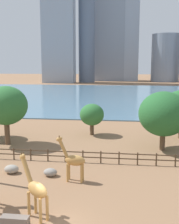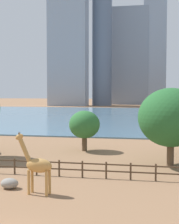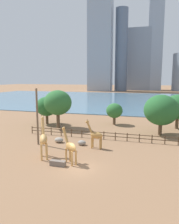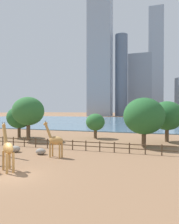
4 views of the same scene
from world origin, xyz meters
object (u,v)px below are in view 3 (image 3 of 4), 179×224
Objects in this scene: giraffe_tall at (95,135)px; boulder_near_fence at (59,140)px; giraffe_young at (43,139)px; tree_left_small at (47,106)px; utility_pole at (37,117)px; tree_right_small at (161,110)px; tree_left_large at (58,103)px; tree_center_broad at (114,111)px; feeding_trough at (58,163)px; boulder_by_pole at (82,143)px; giraffe_companion at (70,146)px; tree_right_tall at (178,107)px.

boulder_near_fence is (-6.11, 1.08, -1.51)m from giraffe_tall.
giraffe_young is at bearing 51.09° from giraffe_tall.
utility_pole is at bearing -67.63° from tree_left_small.
tree_right_small is (23.16, -2.78, 0.60)m from tree_left_small.
giraffe_tall is at bearing -44.64° from tree_left_large.
giraffe_young reaches higher than tree_center_broad.
tree_center_broad is at bearing -83.07° from giraffe_tall.
tree_center_broad is at bearing -43.16° from giraffe_young.
tree_left_large is at bearing 114.44° from feeding_trough.
boulder_near_fence is 11.15m from tree_left_large.
feeding_trough is (-0.16, -8.05, -0.06)m from boulder_by_pole.
tree_left_large is 1.06× the size of tree_right_small.
boulder_near_fence is at bearing -110.72° from tree_center_broad.
tree_left_small is (-14.28, 13.00, 1.86)m from giraffe_tall.
feeding_trough is at bearing -123.06° from tree_right_small.
tree_left_large is 12.05m from tree_center_broad.
boulder_by_pole is at bearing -140.03° from tree_right_small.
giraffe_companion is 2.31m from feeding_trough.
giraffe_young is at bearing -132.36° from tree_right_small.
tree_right_tall is at bearing 57.96° from feeding_trough.
tree_left_small is (-11.81, 20.21, 3.47)m from feeding_trough.
utility_pole is at bearing -141.05° from tree_right_tall.
utility_pole is 19.14m from tree_center_broad.
boulder_near_fence is 0.19× the size of tree_right_small.
feeding_trough is 0.31× the size of tree_left_small.
boulder_by_pole is 17.40m from tree_left_small.
tree_left_large reaches higher than tree_right_small.
giraffe_tall is 20.25m from tree_right_tall.
boulder_near_fence is at bearing -18.66° from giraffe_companion.
tree_center_broad is (8.36, 17.18, -1.23)m from utility_pole.
tree_right_tall reaches higher than giraffe_tall.
tree_left_large is at bearing 115.08° from boulder_near_fence.
tree_right_small is (9.16, -6.26, 1.43)m from tree_center_broad.
boulder_near_fence is 1.08× the size of boulder_by_pole.
boulder_near_fence reaches higher than feeding_trough.
giraffe_tall is 7.79m from feeding_trough.
boulder_near_fence is at bearing -22.53° from giraffe_young.
boulder_near_fence is 14.84m from tree_left_small.
boulder_near_fence is at bearing 176.47° from boulder_by_pole.
utility_pole is at bearing 10.58° from giraffe_tall.
utility_pole is 6.20× the size of boulder_near_fence.
tree_left_small is at bearing 134.57° from boulder_by_pole.
giraffe_tall is at bearing -10.01° from boulder_near_fence.
utility_pole reaches higher than tree_right_small.
boulder_near_fence reaches higher than boulder_by_pole.
tree_left_large is at bearing 130.66° from boulder_by_pole.
tree_center_broad reaches higher than boulder_by_pole.
tree_right_small is (14.99, 9.14, 3.97)m from boulder_near_fence.
tree_right_small reaches higher than tree_left_small.
giraffe_companion is 19.43m from tree_right_small.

